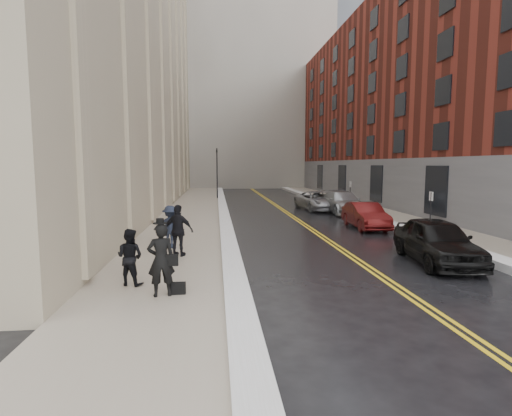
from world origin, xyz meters
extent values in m
plane|color=black|center=(0.00, 0.00, 0.00)|extent=(160.00, 160.00, 0.00)
cube|color=gray|center=(-4.50, 16.00, 0.07)|extent=(4.00, 64.00, 0.15)
cube|color=gray|center=(9.00, 16.00, 0.07)|extent=(3.00, 64.00, 0.15)
cube|color=gold|center=(2.38, 16.00, 0.00)|extent=(0.12, 64.00, 0.01)
cube|color=gold|center=(2.62, 16.00, 0.00)|extent=(0.12, 64.00, 0.01)
cube|color=white|center=(-2.20, 16.00, 0.13)|extent=(0.70, 60.80, 0.26)
cube|color=white|center=(7.15, 16.00, 0.15)|extent=(0.85, 60.80, 0.30)
cube|color=maroon|center=(17.50, 23.00, 9.00)|extent=(14.00, 50.00, 18.00)
cube|color=gray|center=(1.00, 56.00, 26.00)|extent=(28.00, 16.00, 52.00)
cube|color=slate|center=(14.00, 66.00, 22.00)|extent=(22.00, 18.00, 44.00)
cube|color=slate|center=(-12.00, 72.00, 30.00)|extent=(22.00, 18.00, 60.00)
cylinder|color=black|center=(-2.60, 30.00, 2.60)|extent=(0.12, 0.12, 5.20)
imported|color=black|center=(-2.60, 30.00, 4.60)|extent=(0.18, 0.15, 0.90)
cylinder|color=black|center=(7.90, 8.00, 1.10)|extent=(0.06, 0.06, 2.20)
cube|color=white|center=(7.90, 8.00, 2.00)|extent=(0.02, 0.35, 0.45)
cylinder|color=black|center=(7.90, 20.00, 1.10)|extent=(0.06, 0.06, 2.20)
cube|color=white|center=(7.90, 20.00, 2.00)|extent=(0.02, 0.35, 0.45)
imported|color=black|center=(5.20, 2.73, 0.82)|extent=(2.53, 5.02, 1.64)
imported|color=#4B0D0D|center=(5.59, 10.68, 0.72)|extent=(1.66, 4.43, 1.44)
imported|color=#95989B|center=(6.48, 17.57, 0.81)|extent=(2.39, 5.63, 1.62)
imported|color=#93959A|center=(5.20, 19.75, 0.73)|extent=(3.05, 5.52, 1.46)
imported|color=black|center=(-4.17, -0.44, 1.11)|extent=(0.79, 0.61, 1.92)
imported|color=black|center=(-5.19, 0.65, 0.96)|extent=(0.95, 0.85, 1.62)
imported|color=black|center=(-4.62, 5.71, 1.02)|extent=(1.29, 1.03, 1.75)
imported|color=black|center=(-4.14, 4.13, 1.12)|extent=(1.23, 0.80, 1.94)
camera|label=1|loc=(-2.74, -10.76, 3.57)|focal=28.00mm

